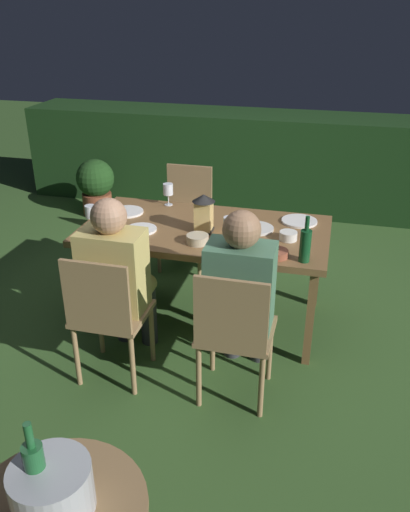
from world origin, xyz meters
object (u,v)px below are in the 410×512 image
object	(u,v)px
plate_c	(256,228)
bowl_salad	(288,236)
wine_glass_b	(229,225)
potted_plant_by_hedge	(96,185)
plate_a	(127,212)
ice_bucket	(51,486)
chair_side_left_b	(234,331)
chair_side_left_a	(107,313)
dining_table	(205,235)
plate_d	(299,221)
plate_b	(141,229)
chair_side_right_a	(186,212)
green_bottle_on_table	(305,245)
person_in_mustard	(118,275)
wine_glass_c	(168,190)
bowl_bread	(276,253)
lantern_centerpiece	(204,211)
wine_glass_a	(91,213)
person_in_green	(242,290)
bowl_olives	(198,239)

from	to	relation	value
plate_c	bowl_salad	size ratio (longest dim) A/B	2.10
wine_glass_b	potted_plant_by_hedge	distance (m)	2.74
plate_a	ice_bucket	xyz separation A→B (m)	(0.71, -2.38, 0.05)
chair_side_left_b	chair_side_left_a	xyz separation A→B (m)	(-0.76, 0.00, 0.00)
dining_table	plate_d	bearing A→B (deg)	23.26
wine_glass_b	plate_b	size ratio (longest dim) A/B	0.79
plate_b	bowl_salad	world-z (taller)	bowl_salad
chair_side_right_a	ice_bucket	world-z (taller)	ice_bucket
plate_d	dining_table	bearing A→B (deg)	-156.74
dining_table	chair_side_left_a	xyz separation A→B (m)	(-0.38, -0.84, -0.18)
dining_table	plate_d	size ratio (longest dim) A/B	6.71
chair_side_left_a	plate_c	bearing A→B (deg)	51.13
green_bottle_on_table	plate_d	xyz separation A→B (m)	(-0.08, 0.62, -0.10)
chair_side_left_a	bowl_salad	size ratio (longest dim) A/B	7.46
person_in_mustard	plate_c	distance (m)	1.02
chair_side_left_b	wine_glass_c	xyz separation A→B (m)	(-0.77, 1.21, 0.35)
plate_a	ice_bucket	world-z (taller)	ice_bucket
person_in_mustard	plate_d	bearing A→B (deg)	42.20
plate_d	chair_side_left_b	bearing A→B (deg)	-102.34
chair_side_left_b	chair_side_left_a	size ratio (longest dim) A/B	1.00
chair_side_left_b	bowl_bread	xyz separation A→B (m)	(0.15, 0.51, 0.26)
person_in_mustard	bowl_salad	xyz separation A→B (m)	(0.96, 0.58, 0.12)
chair_side_left_b	plate_c	world-z (taller)	chair_side_left_b
lantern_centerpiece	wine_glass_c	world-z (taller)	lantern_centerpiece
chair_side_right_a	green_bottle_on_table	distance (m)	1.65
bowl_salad	potted_plant_by_hedge	bearing A→B (deg)	141.21
plate_c	chair_side_left_a	bearing A→B (deg)	-128.87
plate_d	ice_bucket	bearing A→B (deg)	-102.36
chair_side_left_a	wine_glass_b	size ratio (longest dim) A/B	5.15
bowl_bread	chair_side_left_b	bearing A→B (deg)	-106.83
wine_glass_a	plate_d	xyz separation A→B (m)	(1.37, 0.47, -0.11)
person_in_green	bowl_olives	size ratio (longest dim) A/B	7.99
plate_a	ice_bucket	bearing A→B (deg)	-73.46
bowl_olives	chair_side_left_b	bearing A→B (deg)	-57.81
plate_c	green_bottle_on_table	bearing A→B (deg)	-48.76
chair_side_left_b	plate_d	bearing A→B (deg)	77.66
plate_d	lantern_centerpiece	bearing A→B (deg)	-152.18
chair_side_right_a	ice_bucket	xyz separation A→B (m)	(0.46, -3.08, 0.29)
person_in_mustard	potted_plant_by_hedge	size ratio (longest dim) A/B	1.87
plate_b	potted_plant_by_hedge	xyz separation A→B (m)	(-1.26, 1.90, -0.40)
potted_plant_by_hedge	wine_glass_b	bearing A→B (deg)	-45.77
plate_a	chair_side_left_a	bearing A→B (deg)	-75.59
person_in_green	plate_d	bearing A→B (deg)	75.12
bowl_olives	chair_side_left_a	bearing A→B (deg)	-124.32
dining_table	person_in_mustard	xyz separation A→B (m)	(-0.38, -0.64, -0.03)
wine_glass_c	chair_side_left_b	bearing A→B (deg)	-57.67
lantern_centerpiece	green_bottle_on_table	size ratio (longest dim) A/B	0.91
plate_c	ice_bucket	world-z (taller)	ice_bucket
wine_glass_b	bowl_bread	bearing A→B (deg)	-24.37
plate_a	potted_plant_by_hedge	size ratio (longest dim) A/B	0.39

